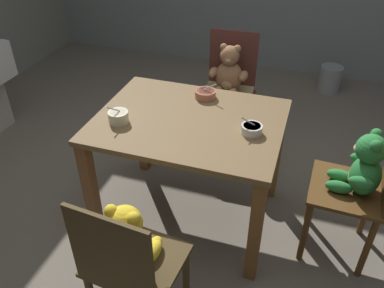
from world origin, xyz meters
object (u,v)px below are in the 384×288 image
object	(u,v)px
teddy_chair_near_front	(129,253)
porridge_bowl_cream_near_left	(118,117)
teddy_chair_far_center	(228,84)
metal_pail	(330,79)
porridge_bowl_white_near_right	(252,129)
dining_table	(189,138)
porridge_bowl_terracotta_far_center	(205,94)
teddy_chair_near_right	(362,175)

from	to	relation	value
teddy_chair_near_front	porridge_bowl_cream_near_left	bearing A→B (deg)	33.84
teddy_chair_far_center	metal_pail	world-z (taller)	teddy_chair_far_center
porridge_bowl_cream_near_left	porridge_bowl_white_near_right	size ratio (longest dim) A/B	1.02
dining_table	porridge_bowl_terracotta_far_center	xyz separation A→B (m)	(0.01, 0.28, 0.15)
porridge_bowl_terracotta_far_center	metal_pail	xyz separation A→B (m)	(0.79, 1.87, -0.64)
metal_pail	porridge_bowl_terracotta_far_center	bearing A→B (deg)	-112.85
teddy_chair_far_center	porridge_bowl_white_near_right	size ratio (longest dim) A/B	7.84
teddy_chair_near_front	metal_pail	distance (m)	3.13
porridge_bowl_cream_near_left	porridge_bowl_white_near_right	world-z (taller)	porridge_bowl_cream_near_left
porridge_bowl_white_near_right	metal_pail	xyz separation A→B (m)	(0.44, 2.18, -0.64)
teddy_chair_near_front	teddy_chair_far_center	distance (m)	1.68
dining_table	metal_pail	xyz separation A→B (m)	(0.80, 2.15, -0.48)
teddy_chair_near_front	porridge_bowl_terracotta_far_center	world-z (taller)	teddy_chair_near_front
teddy_chair_near_front	teddy_chair_far_center	bearing A→B (deg)	4.71
porridge_bowl_terracotta_far_center	porridge_bowl_cream_near_left	size ratio (longest dim) A/B	1.14
porridge_bowl_terracotta_far_center	metal_pail	world-z (taller)	porridge_bowl_terracotta_far_center
teddy_chair_near_front	porridge_bowl_cream_near_left	distance (m)	0.81
dining_table	metal_pail	world-z (taller)	dining_table
teddy_chair_near_right	porridge_bowl_white_near_right	bearing A→B (deg)	6.09
dining_table	metal_pail	bearing A→B (deg)	69.50
dining_table	teddy_chair_near_front	distance (m)	0.84
dining_table	teddy_chair_far_center	world-z (taller)	teddy_chair_far_center
dining_table	metal_pail	size ratio (longest dim) A/B	4.04
porridge_bowl_white_near_right	teddy_chair_near_right	bearing A→B (deg)	3.59
porridge_bowl_white_near_right	dining_table	bearing A→B (deg)	174.88
teddy_chair_near_right	porridge_bowl_cream_near_left	xyz separation A→B (m)	(-1.34, -0.16, 0.20)
porridge_bowl_cream_near_left	metal_pail	distance (m)	2.66
porridge_bowl_cream_near_left	metal_pail	xyz separation A→B (m)	(1.17, 2.30, -0.64)
teddy_chair_near_right	porridge_bowl_white_near_right	world-z (taller)	teddy_chair_near_right
teddy_chair_near_right	teddy_chair_far_center	bearing A→B (deg)	-39.04
teddy_chair_near_front	metal_pail	world-z (taller)	teddy_chair_near_front
teddy_chair_far_center	porridge_bowl_cream_near_left	xyz separation A→B (m)	(-0.39, -0.99, 0.21)
porridge_bowl_white_near_right	teddy_chair_near_front	bearing A→B (deg)	-113.55
metal_pail	dining_table	bearing A→B (deg)	-110.50
teddy_chair_far_center	metal_pail	distance (m)	1.58
teddy_chair_far_center	teddy_chair_near_front	bearing A→B (deg)	-1.88
porridge_bowl_terracotta_far_center	porridge_bowl_cream_near_left	distance (m)	0.57
porridge_bowl_terracotta_far_center	porridge_bowl_cream_near_left	xyz separation A→B (m)	(-0.38, -0.43, 0.01)
porridge_bowl_cream_near_left	porridge_bowl_white_near_right	bearing A→B (deg)	9.36
teddy_chair_far_center	teddy_chair_near_right	world-z (taller)	teddy_chair_near_right
porridge_bowl_cream_near_left	teddy_chair_near_front	bearing A→B (deg)	-61.38
teddy_chair_near_front	metal_pail	xyz separation A→B (m)	(0.79, 2.99, -0.43)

